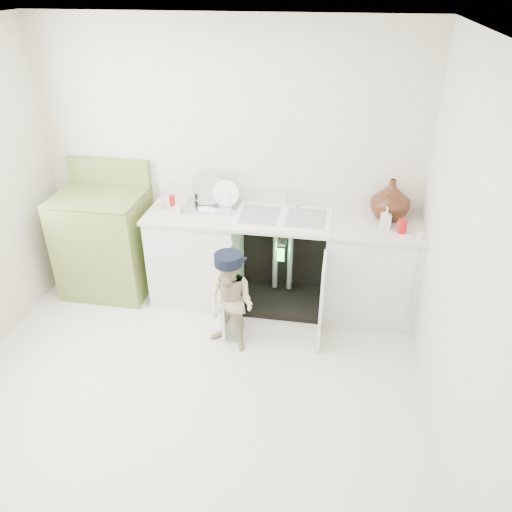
% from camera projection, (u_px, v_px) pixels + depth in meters
% --- Properties ---
extents(ground, '(3.50, 3.50, 0.00)m').
position_uv_depth(ground, '(190.00, 383.00, 3.87)').
color(ground, beige).
rests_on(ground, ground).
extents(room_shell, '(6.00, 5.50, 1.26)m').
position_uv_depth(room_shell, '(178.00, 241.00, 3.25)').
color(room_shell, beige).
rests_on(room_shell, ground).
extents(counter_run, '(2.44, 1.02, 1.26)m').
position_uv_depth(counter_run, '(285.00, 258.00, 4.58)').
color(counter_run, silver).
rests_on(counter_run, ground).
extents(avocado_stove, '(0.80, 0.65, 1.25)m').
position_uv_depth(avocado_stove, '(106.00, 242.00, 4.79)').
color(avocado_stove, olive).
rests_on(avocado_stove, ground).
extents(repair_worker, '(0.65, 0.61, 0.88)m').
position_uv_depth(repair_worker, '(231.00, 302.00, 4.03)').
color(repair_worker, beige).
rests_on(repair_worker, ground).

